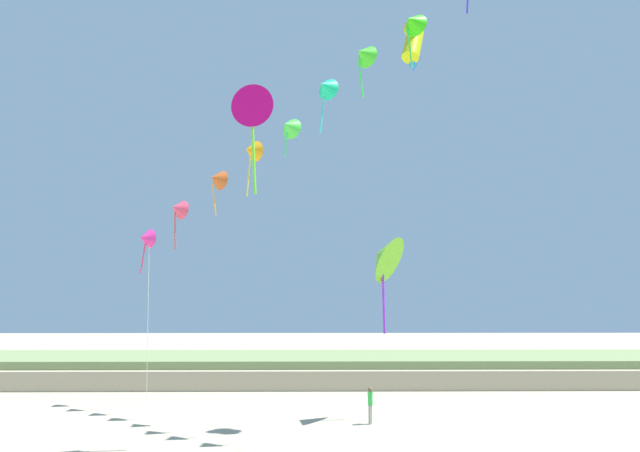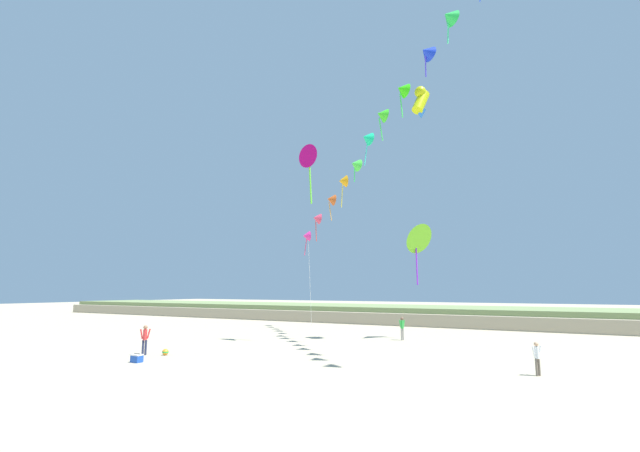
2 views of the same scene
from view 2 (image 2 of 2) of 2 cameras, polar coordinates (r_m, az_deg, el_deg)
The scene contains 11 objects.
ground_plane at distance 18.37m, azimuth -15.55°, elevation -20.14°, with size 240.00×240.00×0.00m, color tan.
dune_ridge at distance 52.59m, azimuth 15.56°, elevation -11.33°, with size 120.00×13.66×1.83m.
person_near_left at distance 28.03m, azimuth -22.31°, elevation -13.62°, with size 0.47×0.50×1.72m.
person_near_right at distance 34.05m, azimuth 10.90°, elevation -13.06°, with size 0.34×0.58×1.73m.
person_mid_center at distance 22.26m, azimuth 26.96°, elevation -15.20°, with size 0.42×0.42×1.48m.
kite_banner_string at distance 34.46m, azimuth 8.62°, elevation 14.31°, with size 25.80×19.18×25.12m.
large_kite_low_lead at distance 35.39m, azimuth 12.66°, elevation -1.45°, with size 2.89×3.13×5.18m.
large_kite_mid_trail at distance 33.10m, azimuth -1.29°, elevation 9.15°, with size 1.91×0.92×4.59m.
large_kite_high_solo at distance 35.89m, azimuth 13.27°, elevation 15.90°, with size 1.50×1.86×2.65m.
beach_cooler at distance 25.55m, azimuth -23.23°, elevation -15.90°, with size 0.58×0.41×0.46m.
beach_ball at distance 27.66m, azimuth -19.92°, elevation -15.52°, with size 0.36×0.36×0.36m.
Camera 2 is at (12.46, -12.94, 3.80)m, focal length 24.00 mm.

